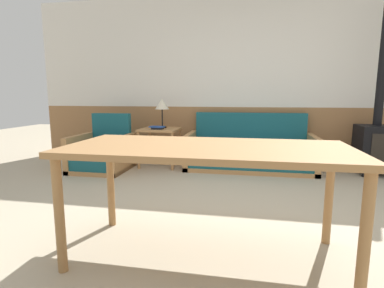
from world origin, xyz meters
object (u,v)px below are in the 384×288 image
armchair (103,154)px  wood_stove (377,135)px  table_lamp (162,105)px  side_table (160,134)px  couch (249,152)px  dining_table (207,157)px

armchair → wood_stove: (3.90, 0.46, 0.32)m
table_lamp → wood_stove: wood_stove is taller
wood_stove → side_table: bearing=-179.1°
couch → wood_stove: (1.74, -0.02, 0.32)m
armchair → dining_table: size_ratio=0.45×
wood_stove → couch: bearing=179.4°
couch → side_table: (-1.38, -0.07, 0.25)m
table_lamp → dining_table: 2.89m
couch → table_lamp: 1.55m
table_lamp → side_table: bearing=-96.3°
couch → armchair: 2.21m
armchair → dining_table: bearing=-49.6°
dining_table → armchair: bearing=130.8°
couch → dining_table: bearing=-96.3°
armchair → table_lamp: 1.18m
side_table → dining_table: 2.79m
side_table → dining_table: (1.09, -2.57, 0.20)m
table_lamp → dining_table: table_lamp is taller
couch → wood_stove: size_ratio=0.77×
armchair → table_lamp: (0.78, 0.51, 0.71)m
side_table → dining_table: bearing=-66.9°
side_table → wood_stove: 3.13m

